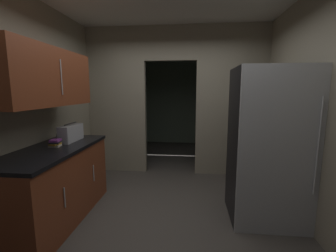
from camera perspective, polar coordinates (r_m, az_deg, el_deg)
The scene contains 9 objects.
ground at distance 3.11m, azimuth -0.85°, elevation -22.02°, with size 20.00×20.00×0.00m, color #47423D.
kitchen_partition at distance 4.36m, azimuth 2.05°, elevation 7.21°, with size 3.36×0.12×2.77m.
adjoining_room_shell at distance 6.17m, azimuth 2.97°, elevation 6.87°, with size 3.36×2.66×2.77m.
kitchen_flank_left at distance 3.05m, azimuth -36.36°, elevation 3.07°, with size 0.10×4.19×2.77m, color gray.
refrigerator at distance 3.04m, azimuth 23.67°, elevation -4.51°, with size 0.86×0.78×1.87m.
lower_cabinet_run at distance 3.20m, azimuth -26.38°, elevation -12.93°, with size 0.69×1.64×0.92m.
upper_cabinet_counterside at distance 3.00m, azimuth -28.10°, elevation 10.67°, with size 0.36×1.48×0.65m.
boombox at distance 3.37m, azimuth -23.10°, elevation -1.63°, with size 0.15×0.43×0.25m.
book_stack at distance 3.12m, azimuth -26.33°, elevation -3.85°, with size 0.15×0.17×0.09m.
Camera 1 is at (0.32, -2.65, 1.60)m, focal length 24.41 mm.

